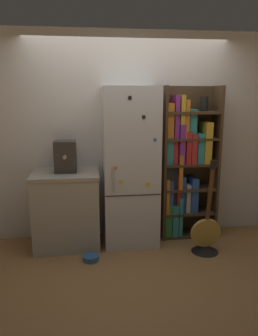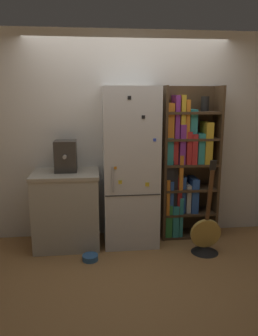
{
  "view_description": "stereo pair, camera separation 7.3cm",
  "coord_description": "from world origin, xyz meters",
  "px_view_note": "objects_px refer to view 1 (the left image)",
  "views": [
    {
      "loc": [
        -0.51,
        -3.68,
        1.82
      ],
      "look_at": [
        -0.02,
        0.15,
        0.96
      ],
      "focal_mm": 35.0,
      "sensor_mm": 36.0,
      "label": 1
    },
    {
      "loc": [
        -0.43,
        -3.69,
        1.82
      ],
      "look_at": [
        -0.02,
        0.15,
        0.96
      ],
      "focal_mm": 35.0,
      "sensor_mm": 36.0,
      "label": 2
    }
  ],
  "objects_px": {
    "bookshelf": "(183,166)",
    "guitar": "(205,239)",
    "refrigerator": "(130,168)",
    "pet_bowl": "(91,258)",
    "espresso_machine": "(66,156)"
  },
  "relations": [
    {
      "from": "bookshelf",
      "to": "guitar",
      "type": "distance_m",
      "value": 0.95
    },
    {
      "from": "bookshelf",
      "to": "refrigerator",
      "type": "bearing_deg",
      "value": -169.53
    },
    {
      "from": "refrigerator",
      "to": "pet_bowl",
      "type": "bearing_deg",
      "value": -138.24
    },
    {
      "from": "bookshelf",
      "to": "pet_bowl",
      "type": "height_order",
      "value": "bookshelf"
    },
    {
      "from": "guitar",
      "to": "bookshelf",
      "type": "bearing_deg",
      "value": 104.36
    },
    {
      "from": "guitar",
      "to": "pet_bowl",
      "type": "bearing_deg",
      "value": -178.13
    },
    {
      "from": "guitar",
      "to": "espresso_machine",
      "type": "bearing_deg",
      "value": 164.77
    },
    {
      "from": "bookshelf",
      "to": "espresso_machine",
      "type": "distance_m",
      "value": 1.49
    },
    {
      "from": "pet_bowl",
      "to": "bookshelf",
      "type": "bearing_deg",
      "value": 25.64
    },
    {
      "from": "refrigerator",
      "to": "espresso_machine",
      "type": "relative_size",
      "value": 5.16
    },
    {
      "from": "espresso_machine",
      "to": "pet_bowl",
      "type": "bearing_deg",
      "value": -61.11
    },
    {
      "from": "refrigerator",
      "to": "bookshelf",
      "type": "xyz_separation_m",
      "value": [
        0.71,
        0.13,
        -0.02
      ]
    },
    {
      "from": "guitar",
      "to": "pet_bowl",
      "type": "height_order",
      "value": "guitar"
    },
    {
      "from": "bookshelf",
      "to": "guitar",
      "type": "bearing_deg",
      "value": -75.64
    },
    {
      "from": "refrigerator",
      "to": "pet_bowl",
      "type": "distance_m",
      "value": 1.15
    }
  ]
}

